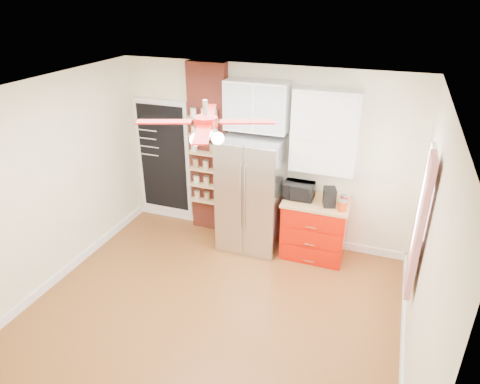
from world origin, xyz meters
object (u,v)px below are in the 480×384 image
(coffee_maker, at_px, (330,197))
(canister_left, at_px, (342,206))
(fridge, at_px, (251,194))
(red_cabinet, at_px, (315,228))
(pantry_jar_oats, at_px, (194,147))
(toaster_oven, at_px, (299,190))
(ceiling_fan, at_px, (206,122))

(coffee_maker, height_order, canister_left, coffee_maker)
(fridge, height_order, canister_left, fridge)
(red_cabinet, height_order, pantry_jar_oats, pantry_jar_oats)
(red_cabinet, xyz_separation_m, coffee_maker, (0.18, -0.08, 0.58))
(red_cabinet, relative_size, toaster_oven, 2.21)
(canister_left, relative_size, pantry_jar_oats, 1.08)
(ceiling_fan, bearing_deg, canister_left, 49.37)
(pantry_jar_oats, bearing_deg, ceiling_fan, -59.78)
(red_cabinet, height_order, ceiling_fan, ceiling_fan)
(fridge, xyz_separation_m, ceiling_fan, (0.05, -1.63, 1.55))
(canister_left, bearing_deg, fridge, 174.61)
(red_cabinet, height_order, coffee_maker, coffee_maker)
(toaster_oven, relative_size, pantry_jar_oats, 3.25)
(fridge, relative_size, canister_left, 12.36)
(red_cabinet, bearing_deg, coffee_maker, -23.22)
(ceiling_fan, height_order, coffee_maker, ceiling_fan)
(toaster_oven, bearing_deg, red_cabinet, -1.98)
(fridge, bearing_deg, pantry_jar_oats, 171.67)
(fridge, distance_m, pantry_jar_oats, 1.14)
(red_cabinet, xyz_separation_m, canister_left, (0.37, -0.18, 0.52))
(red_cabinet, distance_m, ceiling_fan, 2.75)
(ceiling_fan, bearing_deg, fridge, 91.76)
(red_cabinet, distance_m, coffee_maker, 0.61)
(red_cabinet, relative_size, canister_left, 6.64)
(canister_left, bearing_deg, coffee_maker, 152.44)
(fridge, relative_size, ceiling_fan, 1.25)
(coffee_maker, distance_m, pantry_jar_oats, 2.18)
(fridge, height_order, toaster_oven, fridge)
(fridge, height_order, ceiling_fan, ceiling_fan)
(red_cabinet, distance_m, canister_left, 0.66)
(fridge, bearing_deg, coffee_maker, -1.33)
(ceiling_fan, bearing_deg, coffee_maker, 55.58)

